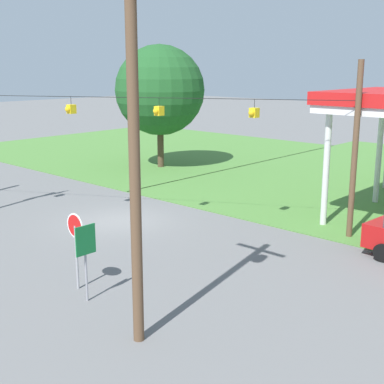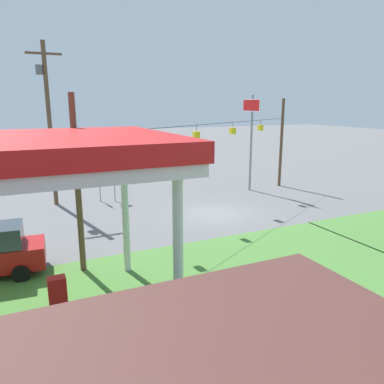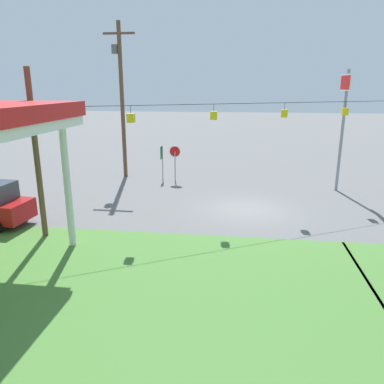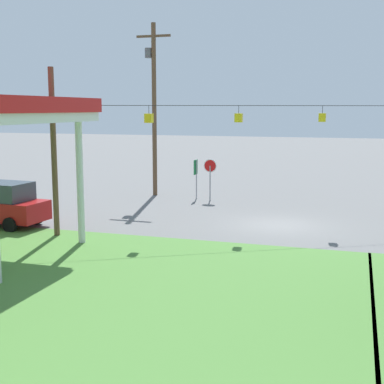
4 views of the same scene
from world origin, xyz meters
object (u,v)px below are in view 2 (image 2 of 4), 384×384
(fuel_pump_near, at_px, (58,301))
(utility_pole_main, at_px, (48,117))
(route_sign, at_px, (99,178))
(stop_sign_roadside, at_px, (114,176))
(stop_sign_overhead, at_px, (251,124))

(fuel_pump_near, bearing_deg, utility_pole_main, -95.00)
(route_sign, distance_m, utility_pole_main, 5.18)
(stop_sign_roadside, bearing_deg, utility_pole_main, 167.29)
(stop_sign_overhead, bearing_deg, stop_sign_roadside, -5.66)
(route_sign, bearing_deg, stop_sign_overhead, 173.08)
(stop_sign_overhead, distance_m, route_sign, 12.24)
(stop_sign_overhead, xyz_separation_m, utility_pole_main, (14.57, -1.94, 0.72))
(stop_sign_roadside, relative_size, utility_pole_main, 0.23)
(stop_sign_roadside, xyz_separation_m, utility_pole_main, (3.93, -0.89, 4.13))
(fuel_pump_near, bearing_deg, stop_sign_overhead, -140.21)
(stop_sign_roadside, bearing_deg, fuel_pump_near, -110.19)
(stop_sign_roadside, xyz_separation_m, route_sign, (1.00, -0.36, -0.10))
(fuel_pump_near, distance_m, utility_pole_main, 16.12)
(stop_sign_roadside, relative_size, stop_sign_overhead, 0.34)
(fuel_pump_near, height_order, stop_sign_roadside, stop_sign_roadside)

